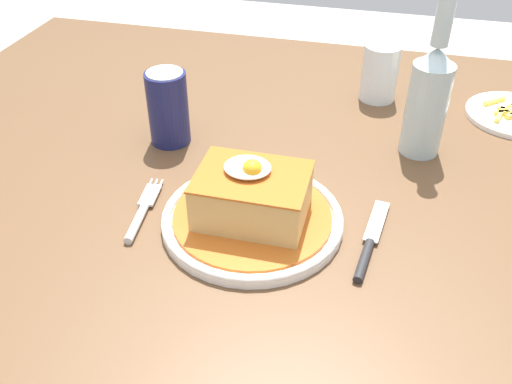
{
  "coord_description": "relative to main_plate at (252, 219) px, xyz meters",
  "views": [
    {
      "loc": [
        0.13,
        -0.72,
        1.24
      ],
      "look_at": [
        -0.02,
        -0.12,
        0.79
      ],
      "focal_mm": 39.63,
      "sensor_mm": 36.0,
      "label": 1
    }
  ],
  "objects": [
    {
      "name": "beer_bottle_clear",
      "position": [
        0.22,
        0.25,
        0.09
      ],
      "size": [
        0.06,
        0.06,
        0.27
      ],
      "color": "#ADC6CC",
      "rests_on": "dining_table"
    },
    {
      "name": "fork",
      "position": [
        -0.15,
        -0.02,
        -0.0
      ],
      "size": [
        0.03,
        0.14,
        0.01
      ],
      "color": "silver",
      "rests_on": "dining_table"
    },
    {
      "name": "sandwich_meal",
      "position": [
        -0.0,
        0.0,
        0.03
      ],
      "size": [
        0.22,
        0.22,
        0.09
      ],
      "color": "#B75B1E",
      "rests_on": "main_plate"
    },
    {
      "name": "soda_can",
      "position": [
        -0.19,
        0.18,
        0.05
      ],
      "size": [
        0.07,
        0.07,
        0.12
      ],
      "color": "#191E51",
      "rests_on": "dining_table"
    },
    {
      "name": "drinking_glass",
      "position": [
        0.14,
        0.42,
        0.04
      ],
      "size": [
        0.07,
        0.07,
        0.1
      ],
      "color": "gold",
      "rests_on": "dining_table"
    },
    {
      "name": "knife",
      "position": [
        0.16,
        -0.02,
        -0.0
      ],
      "size": [
        0.03,
        0.17,
        0.01
      ],
      "color": "#262628",
      "rests_on": "dining_table"
    },
    {
      "name": "main_plate",
      "position": [
        0.0,
        0.0,
        0.0
      ],
      "size": [
        0.25,
        0.25,
        0.02
      ],
      "color": "white",
      "rests_on": "dining_table"
    },
    {
      "name": "dining_table",
      "position": [
        0.02,
        0.14,
        -0.1
      ],
      "size": [
        1.43,
        1.06,
        0.75
      ],
      "color": "brown",
      "rests_on": "ground_plane"
    }
  ]
}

